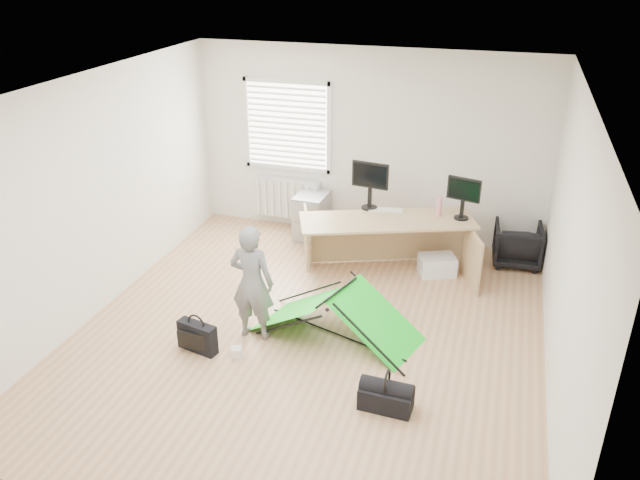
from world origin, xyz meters
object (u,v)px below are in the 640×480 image
(office_chair, at_px, (517,244))
(duffel_bag, at_px, (386,398))
(storage_crate, at_px, (437,265))
(desk, at_px, (386,246))
(kite, at_px, (337,314))
(monitor_left, at_px, (370,192))
(thermos, at_px, (439,207))
(person, at_px, (252,283))
(monitor_right, at_px, (463,204))
(laptop_bag, at_px, (198,337))
(filing_cabinet, at_px, (312,215))

(office_chair, xyz_separation_m, duffel_bag, (-1.09, -3.38, -0.17))
(duffel_bag, bearing_deg, storage_crate, 90.20)
(desk, height_order, office_chair, desk)
(kite, bearing_deg, monitor_left, 110.70)
(monitor_left, distance_m, storage_crate, 1.30)
(storage_crate, bearing_deg, kite, -116.45)
(desk, xyz_separation_m, monitor_left, (-0.30, 0.30, 0.61))
(thermos, height_order, person, person)
(monitor_left, bearing_deg, desk, -36.47)
(monitor_right, relative_size, thermos, 1.77)
(thermos, bearing_deg, desk, -152.22)
(kite, relative_size, duffel_bag, 3.56)
(laptop_bag, bearing_deg, desk, 69.10)
(duffel_bag, bearing_deg, monitor_left, 108.71)
(monitor_right, xyz_separation_m, thermos, (-0.29, 0.01, -0.08))
(filing_cabinet, xyz_separation_m, laptop_bag, (-0.28, -3.09, -0.16))
(office_chair, bearing_deg, thermos, 18.93)
(kite, bearing_deg, storage_crate, 81.60)
(thermos, bearing_deg, duffel_bag, -91.07)
(filing_cabinet, xyz_separation_m, thermos, (1.86, -0.47, 0.54))
(person, xyz_separation_m, laptop_bag, (-0.46, -0.44, -0.50))
(office_chair, relative_size, laptop_bag, 1.41)
(thermos, height_order, office_chair, thermos)
(laptop_bag, distance_m, duffel_bag, 2.11)
(laptop_bag, bearing_deg, kite, 40.69)
(thermos, xyz_separation_m, storage_crate, (0.05, -0.17, -0.74))
(desk, height_order, thermos, thermos)
(desk, bearing_deg, monitor_left, 113.97)
(filing_cabinet, bearing_deg, office_chair, 1.59)
(monitor_right, bearing_deg, duffel_bag, -82.31)
(monitor_right, relative_size, laptop_bag, 0.96)
(storage_crate, distance_m, laptop_bag, 3.29)
(monitor_right, xyz_separation_m, person, (-1.97, -2.17, -0.29))
(monitor_right, xyz_separation_m, laptop_bag, (-2.43, -2.61, -0.79))
(monitor_left, relative_size, office_chair, 0.79)
(kite, bearing_deg, filing_cabinet, 131.62)
(desk, relative_size, monitor_right, 5.20)
(kite, bearing_deg, monitor_right, 78.03)
(person, bearing_deg, office_chair, -136.01)
(office_chair, distance_m, person, 3.79)
(desk, height_order, storage_crate, desk)
(office_chair, bearing_deg, storage_crate, 27.90)
(filing_cabinet, bearing_deg, monitor_left, -25.01)
(desk, distance_m, monitor_right, 1.10)
(office_chair, bearing_deg, person, 39.81)
(person, bearing_deg, desk, -120.09)
(kite, bearing_deg, desk, 100.44)
(thermos, bearing_deg, monitor_left, -178.75)
(desk, bearing_deg, office_chair, 3.38)
(monitor_left, bearing_deg, duffel_bag, -65.78)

